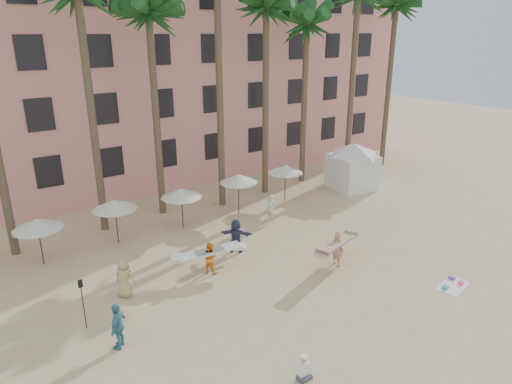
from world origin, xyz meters
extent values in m
plane|color=#D1B789|center=(0.00, 0.00, 0.00)|extent=(120.00, 120.00, 0.00)
cube|color=#DA8784|center=(7.00, 26.00, 8.00)|extent=(35.00, 14.00, 16.00)
cylinder|color=brown|center=(-5.00, 15.00, 6.75)|extent=(0.44, 0.44, 13.50)
cylinder|color=brown|center=(-1.00, 15.50, 6.25)|extent=(0.44, 0.44, 12.50)
cylinder|color=brown|center=(3.00, 14.50, 7.25)|extent=(0.44, 0.44, 14.50)
cylinder|color=brown|center=(7.00, 15.00, 6.50)|extent=(0.44, 0.44, 13.00)
cylinder|color=brown|center=(11.00, 15.50, 6.00)|extent=(0.44, 0.44, 12.00)
cylinder|color=brown|center=(15.00, 14.50, 7.00)|extent=(0.44, 0.44, 14.00)
cylinder|color=brown|center=(20.00, 15.00, 6.75)|extent=(0.44, 0.44, 13.50)
cylinder|color=#332B23|center=(-9.00, 12.40, 1.20)|extent=(0.07, 0.07, 2.40)
cone|color=silver|center=(-9.00, 12.40, 2.25)|extent=(2.50, 2.50, 0.55)
cylinder|color=#332B23|center=(-5.00, 12.60, 1.25)|extent=(0.07, 0.07, 2.50)
cone|color=silver|center=(-5.00, 12.60, 2.35)|extent=(2.50, 2.50, 0.55)
cylinder|color=#332B23|center=(-1.00, 12.50, 1.20)|extent=(0.07, 0.07, 2.40)
cone|color=silver|center=(-1.00, 12.50, 2.25)|extent=(2.50, 2.50, 0.55)
cylinder|color=#332B23|center=(3.00, 12.40, 1.30)|extent=(0.07, 0.07, 2.60)
cone|color=silver|center=(3.00, 12.40, 2.45)|extent=(2.50, 2.50, 0.55)
cylinder|color=#332B23|center=(7.00, 12.60, 1.25)|extent=(0.07, 0.07, 2.50)
cone|color=silver|center=(7.00, 12.60, 2.35)|extent=(2.50, 2.50, 0.55)
cube|color=silver|center=(12.96, 11.93, 1.30)|extent=(3.34, 3.34, 2.60)
cone|color=silver|center=(12.96, 11.93, 3.05)|extent=(5.01, 5.01, 0.90)
cube|color=white|center=(6.40, -0.99, 0.01)|extent=(1.98, 1.37, 0.02)
cube|color=teal|center=(5.87, -0.90, 0.07)|extent=(0.35, 0.31, 0.10)
cube|color=#FF467C|center=(6.84, -1.10, 0.08)|extent=(0.32, 0.28, 0.12)
cube|color=#6D3785|center=(6.92, -0.57, 0.06)|extent=(0.32, 0.35, 0.08)
imported|color=tan|center=(3.37, 3.68, 0.94)|extent=(0.47, 0.70, 1.89)
cube|color=tan|center=(3.37, 3.68, 1.32)|extent=(3.51, 1.86, 0.40)
imported|color=orange|center=(-2.37, 6.72, 0.82)|extent=(0.94, 1.00, 1.65)
cube|color=silver|center=(-2.37, 6.72, 1.15)|extent=(3.23, 1.46, 0.32)
imported|color=tan|center=(-6.57, 7.00, 0.95)|extent=(1.05, 1.10, 1.90)
imported|color=teal|center=(-7.99, 3.68, 0.94)|extent=(1.07, 1.13, 1.89)
imported|color=#333959|center=(-0.08, 7.88, 0.95)|extent=(1.66, 1.63, 1.90)
imported|color=beige|center=(3.92, 10.10, 0.90)|extent=(0.62, 0.76, 1.80)
cylinder|color=black|center=(-8.72, 5.61, 1.05)|extent=(0.04, 0.04, 2.10)
cube|color=black|center=(-8.72, 5.61, 2.05)|extent=(0.18, 0.03, 0.35)
cube|color=#3F3F4C|center=(-3.40, -1.67, 0.12)|extent=(0.43, 0.40, 0.23)
cube|color=white|center=(-3.40, -1.63, 0.48)|extent=(0.42, 0.25, 0.53)
sphere|color=tan|center=(-3.40, -1.63, 0.86)|extent=(0.23, 0.23, 0.23)
camera|label=1|loc=(-11.99, -11.11, 11.34)|focal=32.00mm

